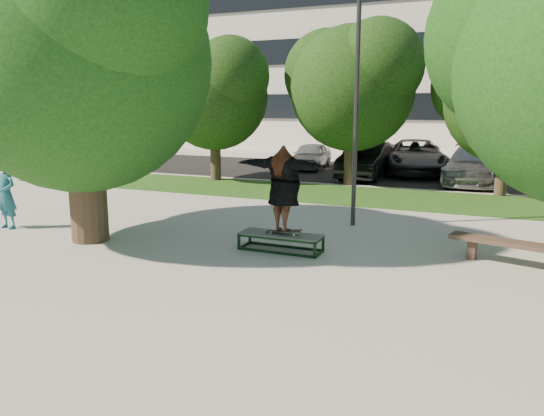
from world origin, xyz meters
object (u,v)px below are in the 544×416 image
at_px(tree_left, 78,44).
at_px(bystander, 6,194).
at_px(grind_box, 281,242).
at_px(lamppost, 356,103).
at_px(bench, 537,249).
at_px(car_grey, 415,157).
at_px(car_silver_a, 310,156).
at_px(car_dark, 366,160).
at_px(car_silver_b, 472,165).

height_order(tree_left, bystander, tree_left).
distance_m(tree_left, grind_box, 6.24).
distance_m(lamppost, bench, 5.56).
bearing_deg(lamppost, car_grey, 90.85).
xyz_separation_m(tree_left, grind_box, (4.50, 0.86, -4.23)).
bearing_deg(car_silver_a, bench, -60.34).
bearing_deg(car_dark, bystander, -115.72).
xyz_separation_m(tree_left, car_grey, (5.12, 15.41, -3.65)).
xyz_separation_m(car_silver_a, car_silver_b, (7.59, -2.03, 0.09)).
relative_size(lamppost, car_silver_b, 1.21).
bearing_deg(grind_box, tree_left, -169.18).
relative_size(tree_left, car_silver_a, 1.89).
relative_size(lamppost, car_silver_a, 1.62).
bearing_deg(car_silver_b, lamppost, -104.42).
bearing_deg(bench, lamppost, 165.06).
relative_size(tree_left, car_dark, 1.53).
height_order(grind_box, car_dark, car_dark).
bearing_deg(grind_box, bench, 7.50).
distance_m(tree_left, car_silver_a, 15.70).
distance_m(tree_left, car_dark, 13.99).
xyz_separation_m(car_silver_a, car_dark, (3.30, -2.18, 0.13)).
bearing_deg(lamppost, car_silver_b, 75.49).
relative_size(tree_left, lamppost, 1.16).
bearing_deg(grind_box, car_silver_a, 107.00).
distance_m(grind_box, bench, 5.05).
height_order(bench, car_dark, car_dark).
bearing_deg(car_grey, car_silver_a, 169.89).
bearing_deg(car_silver_a, bystander, -105.23).
distance_m(tree_left, lamppost, 6.70).
height_order(bystander, car_grey, bystander).
height_order(car_dark, car_silver_b, car_dark).
distance_m(grind_box, car_dark, 12.27).
xyz_separation_m(car_silver_a, car_grey, (5.02, 0.16, 0.13)).
height_order(bystander, bench, bystander).
xyz_separation_m(bystander, car_silver_b, (10.41, 13.18, -0.15)).
distance_m(tree_left, car_grey, 16.64).
distance_m(bench, car_silver_b, 11.83).
relative_size(bystander, car_silver_a, 0.47).
height_order(car_silver_a, car_silver_b, car_silver_b).
xyz_separation_m(grind_box, bystander, (-7.21, -0.83, 0.70)).
xyz_separation_m(lamppost, car_dark, (-1.89, 9.16, -2.38)).
xyz_separation_m(grind_box, bench, (5.01, 0.66, 0.23)).
relative_size(bystander, bench, 0.54).
bearing_deg(lamppost, car_silver_a, 114.59).
bearing_deg(car_silver_b, car_grey, 139.64).
xyz_separation_m(tree_left, car_dark, (3.41, 13.06, -3.66)).
bearing_deg(car_silver_a, car_grey, -2.87).
xyz_separation_m(bench, car_dark, (-6.10, 11.54, 0.35)).
height_order(grind_box, car_silver_b, car_silver_b).
relative_size(bench, car_grey, 0.59).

